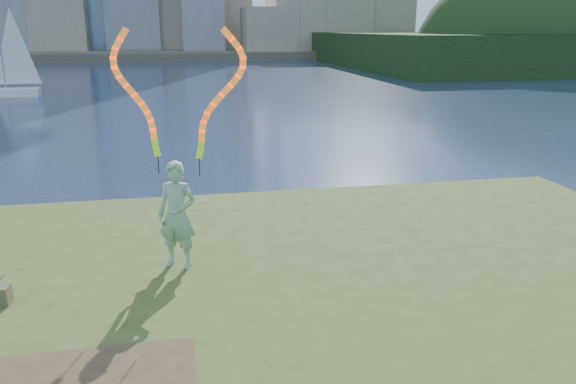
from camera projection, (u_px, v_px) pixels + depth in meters
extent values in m
plane|color=#1B2844|center=(229.00, 324.00, 9.11)|extent=(320.00, 320.00, 0.00)
cube|color=#3A4A1A|center=(245.00, 384.00, 6.93)|extent=(17.00, 15.00, 0.30)
cube|color=#3A4A1A|center=(243.00, 357.00, 7.05)|extent=(14.00, 12.00, 0.30)
cube|color=#494435|center=(178.00, 52.00, 98.40)|extent=(320.00, 40.00, 1.20)
imported|color=#21773B|center=(177.00, 215.00, 9.14)|extent=(0.77, 0.66, 1.78)
cylinder|color=black|center=(158.00, 165.00, 9.10)|extent=(0.02, 0.02, 0.30)
cylinder|color=black|center=(199.00, 167.00, 8.94)|extent=(0.02, 0.02, 0.30)
cube|color=white|center=(7.00, 93.00, 39.21)|extent=(4.32, 1.54, 0.60)
cylinder|color=gray|center=(0.00, 44.00, 38.27)|extent=(0.12, 0.12, 6.50)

